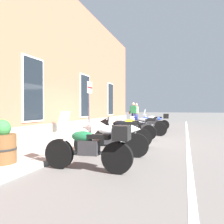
{
  "coord_description": "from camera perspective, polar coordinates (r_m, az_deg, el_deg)",
  "views": [
    {
      "loc": [
        -9.07,
        -3.1,
        1.35
      ],
      "look_at": [
        0.79,
        0.3,
        1.19
      ],
      "focal_mm": 34.14,
      "sensor_mm": 36.0,
      "label": 1
    }
  ],
  "objects": [
    {
      "name": "parking_sign",
      "position": [
        8.23,
        -6.1,
        2.71
      ],
      "size": [
        0.36,
        0.07,
        2.28
      ],
      "color": "#4C4C51",
      "rests_on": "sidewalk"
    },
    {
      "name": "sidewalk",
      "position": [
        10.14,
        -6.62,
        -6.4
      ],
      "size": [
        28.5,
        2.52,
        0.13
      ],
      "primitive_type": "cube",
      "color": "gray",
      "rests_on": "ground_plane"
    },
    {
      "name": "motorcycle_green_touring",
      "position": [
        4.65,
        -5.53,
        -9.16
      ],
      "size": [
        0.62,
        2.04,
        1.3
      ],
      "color": "black",
      "rests_on": "ground_plane"
    },
    {
      "name": "barrel_planter",
      "position": [
        5.42,
        -27.43,
        -7.77
      ],
      "size": [
        0.65,
        0.65,
        0.99
      ],
      "color": "brown",
      "rests_on": "sidewalk"
    },
    {
      "name": "motorcycle_grey_naked",
      "position": [
        10.85,
        8.67,
        -3.7
      ],
      "size": [
        0.62,
        2.18,
        0.96
      ],
      "color": "black",
      "rests_on": "ground_plane"
    },
    {
      "name": "motorcycle_black_sport",
      "position": [
        7.67,
        2.31,
        -4.89
      ],
      "size": [
        0.73,
        2.05,
        1.07
      ],
      "color": "black",
      "rests_on": "ground_plane"
    },
    {
      "name": "motorcycle_silver_touring",
      "position": [
        14.11,
        11.51,
        -2.39
      ],
      "size": [
        0.62,
        2.01,
        1.31
      ],
      "color": "black",
      "rests_on": "ground_plane"
    },
    {
      "name": "motorcycle_yellow_naked",
      "position": [
        9.36,
        5.22,
        -4.44
      ],
      "size": [
        0.62,
        2.12,
        0.96
      ],
      "color": "black",
      "rests_on": "ground_plane"
    },
    {
      "name": "pedestrian_tan_coat",
      "position": [
        18.2,
        6.56,
        -0.0
      ],
      "size": [
        0.66,
        0.27,
        1.67
      ],
      "color": "#2D3351",
      "rests_on": "sidewalk"
    },
    {
      "name": "motorcycle_blue_sport",
      "position": [
        12.48,
        8.99,
        -2.81
      ],
      "size": [
        0.71,
        2.15,
        1.0
      ],
      "color": "black",
      "rests_on": "ground_plane"
    },
    {
      "name": "brick_pub_facade",
      "position": [
        13.31,
        -27.28,
        10.78
      ],
      "size": [
        22.5,
        7.81,
        7.33
      ],
      "color": "brown",
      "rests_on": "ground_plane"
    },
    {
      "name": "ground_plane",
      "position": [
        9.68,
        0.17,
        -7.13
      ],
      "size": [
        140.0,
        140.0,
        0.0
      ],
      "primitive_type": "plane",
      "color": "#565451"
    },
    {
      "name": "motorcycle_white_sport",
      "position": [
        6.06,
        -1.12,
        -6.7
      ],
      "size": [
        0.67,
        2.12,
        1.0
      ],
      "color": "black",
      "rests_on": "ground_plane"
    },
    {
      "name": "pedestrian_striped_shirt",
      "position": [
        17.25,
        5.72,
        0.05
      ],
      "size": [
        0.25,
        0.66,
        1.72
      ],
      "color": "#1E1E4C",
      "rests_on": "sidewalk"
    },
    {
      "name": "lane_stripe",
      "position": [
        9.17,
        19.63,
        -7.61
      ],
      "size": [
        28.5,
        0.12,
        0.01
      ],
      "primitive_type": "cube",
      "color": "silver",
      "rests_on": "ground_plane"
    }
  ]
}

